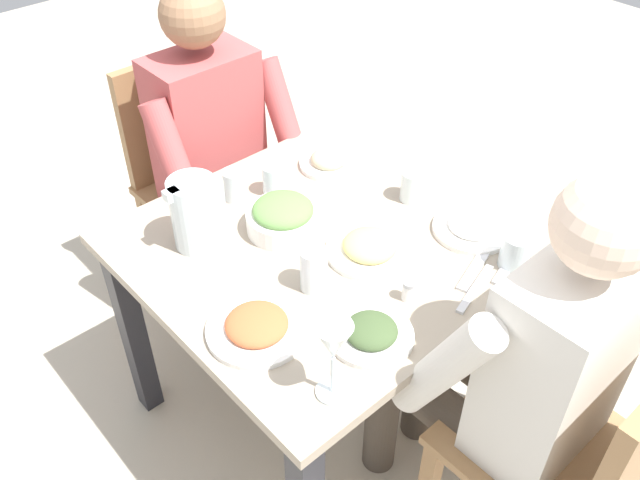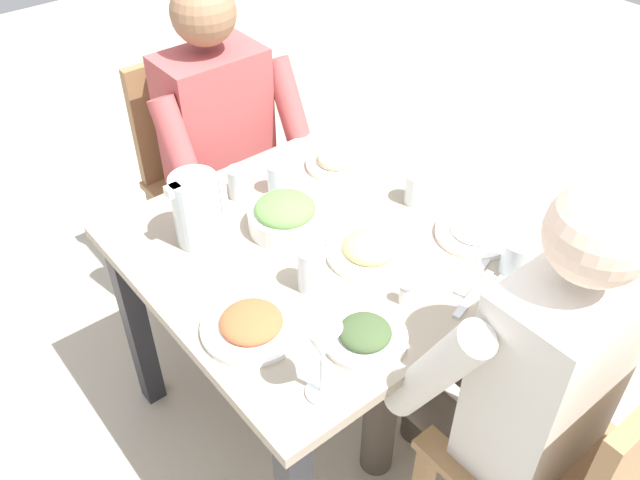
% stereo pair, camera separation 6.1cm
% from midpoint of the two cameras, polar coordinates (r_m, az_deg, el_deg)
% --- Properties ---
extents(ground_plane, '(8.00, 8.00, 0.00)m').
position_cam_midpoint_polar(ground_plane, '(2.23, 0.83, -14.17)').
color(ground_plane, '#B7AD99').
extents(dining_table, '(0.89, 0.89, 0.70)m').
position_cam_midpoint_polar(dining_table, '(1.79, 1.00, -3.12)').
color(dining_table, gray).
rests_on(dining_table, ground_plane).
extents(chair_near, '(0.40, 0.40, 0.89)m').
position_cam_midpoint_polar(chair_near, '(1.63, 21.75, -17.65)').
color(chair_near, '#997047').
rests_on(chair_near, ground_plane).
extents(chair_far, '(0.40, 0.40, 0.89)m').
position_cam_midpoint_polar(chair_far, '(2.37, -9.03, 6.07)').
color(chair_far, '#997047').
rests_on(chair_far, ground_plane).
extents(diner_near, '(0.48, 0.53, 1.19)m').
position_cam_midpoint_polar(diner_near, '(1.56, 16.89, -10.29)').
color(diner_near, silver).
rests_on(diner_near, ground_plane).
extents(diner_far, '(0.48, 0.53, 1.19)m').
position_cam_midpoint_polar(diner_far, '(2.14, -6.50, 7.00)').
color(diner_far, '#B24C4C').
rests_on(diner_far, ground_plane).
extents(water_pitcher, '(0.16, 0.12, 0.19)m').
position_cam_midpoint_polar(water_pitcher, '(1.69, -9.41, 2.59)').
color(water_pitcher, silver).
rests_on(water_pitcher, dining_table).
extents(salad_bowl, '(0.19, 0.19, 0.09)m').
position_cam_midpoint_polar(salad_bowl, '(1.73, -1.97, 2.11)').
color(salad_bowl, white).
rests_on(salad_bowl, dining_table).
extents(plate_beans, '(0.17, 0.17, 0.05)m').
position_cam_midpoint_polar(plate_beans, '(1.98, 2.20, 6.71)').
color(plate_beans, white).
rests_on(plate_beans, dining_table).
extents(plate_dolmas, '(0.19, 0.19, 0.04)m').
position_cam_midpoint_polar(plate_dolmas, '(1.47, 5.05, -8.04)').
color(plate_dolmas, white).
rests_on(plate_dolmas, dining_table).
extents(plate_yoghurt, '(0.20, 0.20, 0.04)m').
position_cam_midpoint_polar(plate_yoghurt, '(1.78, 14.01, 0.68)').
color(plate_yoghurt, white).
rests_on(plate_yoghurt, dining_table).
extents(plate_fries, '(0.22, 0.22, 0.05)m').
position_cam_midpoint_polar(plate_fries, '(1.67, 5.33, -0.78)').
color(plate_fries, white).
rests_on(plate_fries, dining_table).
extents(plate_rice_curry, '(0.23, 0.23, 0.04)m').
position_cam_midpoint_polar(plate_rice_curry, '(1.49, -4.68, -7.16)').
color(plate_rice_curry, white).
rests_on(plate_rice_curry, dining_table).
extents(water_glass_center, '(0.07, 0.07, 0.09)m').
position_cam_midpoint_polar(water_glass_center, '(1.68, 17.43, -1.45)').
color(water_glass_center, silver).
rests_on(water_glass_center, dining_table).
extents(water_glass_near_right, '(0.07, 0.07, 0.09)m').
position_cam_midpoint_polar(water_glass_near_right, '(1.85, 9.22, 4.34)').
color(water_glass_near_right, silver).
rests_on(water_glass_near_right, dining_table).
extents(water_glass_by_pitcher, '(0.06, 0.06, 0.09)m').
position_cam_midpoint_polar(water_glass_by_pitcher, '(1.86, -2.64, 5.23)').
color(water_glass_by_pitcher, silver).
rests_on(water_glass_by_pitcher, dining_table).
extents(water_glass_far_left, '(0.06, 0.06, 0.09)m').
position_cam_midpoint_polar(water_glass_far_left, '(1.86, -5.97, 4.87)').
color(water_glass_far_left, silver).
rests_on(water_glass_far_left, dining_table).
extents(water_glass_near_left, '(0.07, 0.07, 0.11)m').
position_cam_midpoint_polar(water_glass_near_left, '(1.55, 0.38, -2.50)').
color(water_glass_near_left, silver).
rests_on(water_glass_near_left, dining_table).
extents(wine_glass, '(0.08, 0.08, 0.20)m').
position_cam_midpoint_polar(wine_glass, '(1.28, 1.60, -9.05)').
color(wine_glass, silver).
rests_on(wine_glass, dining_table).
extents(salt_shaker, '(0.03, 0.03, 0.05)m').
position_cam_midpoint_polar(salt_shaker, '(1.55, 8.40, -4.53)').
color(salt_shaker, white).
rests_on(salt_shaker, dining_table).
extents(fork_near, '(0.17, 0.07, 0.01)m').
position_cam_midpoint_polar(fork_near, '(1.67, 14.03, -2.88)').
color(fork_near, silver).
rests_on(fork_near, dining_table).
extents(knife_near, '(0.18, 0.07, 0.01)m').
position_cam_midpoint_polar(knife_near, '(1.62, 14.03, -4.49)').
color(knife_near, silver).
rests_on(knife_near, dining_table).
extents(fork_far, '(0.17, 0.07, 0.01)m').
position_cam_midpoint_polar(fork_far, '(1.70, 16.88, -2.52)').
color(fork_far, silver).
rests_on(fork_far, dining_table).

